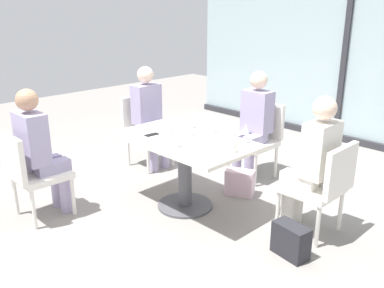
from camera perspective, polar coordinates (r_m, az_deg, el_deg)
The scene contains 21 objects.
ground_plane at distance 4.34m, azimuth -0.95°, elevation -8.45°, with size 12.00×12.00×0.00m, color gray.
window_wall_backdrop at distance 6.54m, azimuth 20.15°, elevation 10.80°, with size 5.48×0.10×2.70m.
dining_table_main at distance 4.12m, azimuth -0.99°, elevation -1.67°, with size 1.39×0.82×0.73m.
chair_near_window at distance 4.99m, azimuth 9.04°, elevation 1.15°, with size 0.46×0.51×0.87m.
chair_far_right at distance 3.80m, azimuth 17.33°, elevation -5.19°, with size 0.50×0.46×0.87m.
chair_front_left at distance 4.19m, azimuth -21.14°, elevation -3.37°, with size 0.46×0.50×0.87m.
chair_far_left at distance 5.32m, azimuth -6.46°, elevation 2.36°, with size 0.50×0.46×0.87m.
person_near_window at distance 4.85m, azimuth 8.39°, elevation 3.17°, with size 0.34×0.39×1.26m.
person_far_right at distance 3.77m, azimuth 16.18°, elevation -1.92°, with size 0.39×0.34×1.26m.
person_front_left at distance 4.17m, azimuth -20.10°, elevation -0.40°, with size 0.34×0.39×1.26m.
person_far_left at distance 5.18m, azimuth -5.79°, elevation 4.28°, with size 0.39×0.34×1.26m.
wine_glass_0 at distance 3.93m, azimuth 7.35°, elevation 1.97°, with size 0.07×0.07×0.18m.
wine_glass_1 at distance 4.10m, azimuth -0.39°, elevation 2.85°, with size 0.07×0.07×0.18m.
wine_glass_2 at distance 3.77m, azimuth -2.14°, elevation 1.42°, with size 0.07×0.07×0.18m.
wine_glass_3 at distance 4.29m, azimuth -3.22°, elevation 3.53°, with size 0.07×0.07×0.18m.
wine_glass_4 at distance 4.23m, azimuth 2.77°, elevation 3.33°, with size 0.07×0.07×0.18m.
wine_glass_5 at distance 4.37m, azimuth -0.06°, elevation 3.85°, with size 0.07×0.07×0.18m.
coffee_cup at distance 3.69m, azimuth 5.52°, elevation -0.48°, with size 0.08×0.08×0.09m, color white.
cell_phone_on_table at distance 4.19m, azimuth -5.51°, elevation 1.28°, with size 0.07×0.14×0.01m, color black.
handbag_0 at distance 4.56m, azimuth 6.53°, elevation -5.24°, with size 0.30×0.16×0.28m, color beige.
handbag_1 at distance 3.59m, azimuth 13.31°, elevation -12.66°, with size 0.30×0.16×0.28m, color #232328.
Camera 1 is at (2.81, -2.65, 1.98)m, focal length 39.13 mm.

